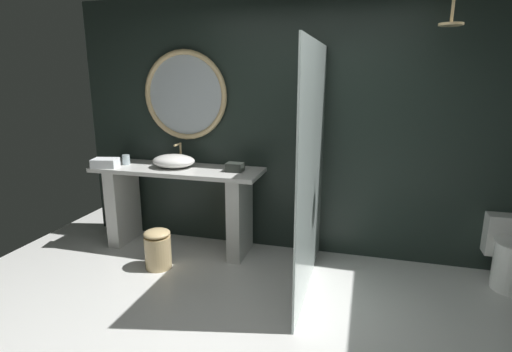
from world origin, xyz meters
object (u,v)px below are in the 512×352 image
toilet (512,255)px  round_wall_mirror (185,95)px  tissue_box (235,167)px  vessel_sink (174,161)px  folded_hand_towel (105,163)px  tumbler_cup (126,160)px  waste_bin (158,248)px  rain_shower_head (451,21)px

toilet → round_wall_mirror: bearing=176.2°
tissue_box → toilet: (2.56, 0.03, -0.65)m
vessel_sink → toilet: 3.30m
vessel_sink → folded_hand_towel: bearing=-164.4°
tumbler_cup → waste_bin: (0.61, -0.50, -0.74)m
tumbler_cup → round_wall_mirror: (0.60, 0.26, 0.68)m
vessel_sink → tissue_box: 0.67m
rain_shower_head → round_wall_mirror: bearing=173.0°
tumbler_cup → toilet: (3.79, 0.05, -0.66)m
tissue_box → toilet: size_ratio=0.28×
rain_shower_head → tumbler_cup: bearing=179.2°
folded_hand_towel → tissue_box: bearing=8.1°
toilet → folded_hand_towel: bearing=-176.7°
toilet → folded_hand_towel: folded_hand_towel is taller
tumbler_cup → toilet: size_ratio=0.18×
tumbler_cup → round_wall_mirror: bearing=23.6°
round_wall_mirror → waste_bin: 1.61m
vessel_sink → toilet: bearing=0.6°
toilet → waste_bin: toilet is taller
rain_shower_head → toilet: (0.72, 0.09, -1.96)m
tumbler_cup → folded_hand_towel: tumbler_cup is taller
tissue_box → toilet: tissue_box is taller
toilet → waste_bin: 3.23m
tumbler_cup → folded_hand_towel: size_ratio=0.42×
rain_shower_head → waste_bin: size_ratio=0.75×
toilet → tissue_box: bearing=-179.3°
tumbler_cup → rain_shower_head: (3.07, -0.04, 1.30)m
toilet → folded_hand_towel: size_ratio=2.38×
vessel_sink → round_wall_mirror: (0.04, 0.25, 0.66)m
tumbler_cup → round_wall_mirror: size_ratio=0.11×
tumbler_cup → toilet: 3.85m
vessel_sink → tissue_box: size_ratio=2.72×
vessel_sink → waste_bin: 0.92m
folded_hand_towel → rain_shower_head: bearing=2.4°
rain_shower_head → toilet: bearing=7.1°
round_wall_mirror → folded_hand_towel: bearing=-149.0°
folded_hand_towel → waste_bin: bearing=-23.4°
folded_hand_towel → tumbler_cup: bearing=53.4°
round_wall_mirror → vessel_sink: bearing=-99.5°
tissue_box → round_wall_mirror: bearing=158.6°
tissue_box → waste_bin: tissue_box is taller
rain_shower_head → toilet: rain_shower_head is taller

